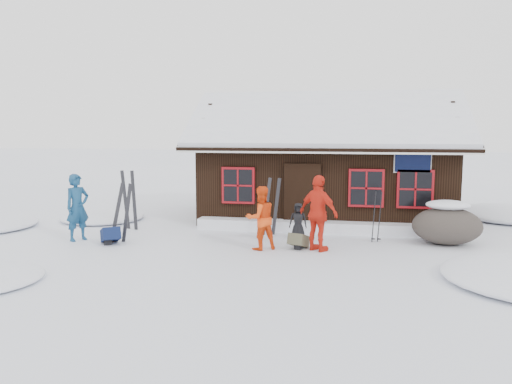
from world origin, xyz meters
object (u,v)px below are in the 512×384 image
at_px(skier_teal, 77,207).
at_px(skier_orange_right, 319,213).
at_px(ski_pair_left, 122,213).
at_px(backpack_blue, 111,238).
at_px(skier_orange_left, 261,218).
at_px(ski_poles, 377,217).
at_px(boulder, 447,224).
at_px(backpack_olive, 299,243).
at_px(skier_crouched, 298,221).

height_order(skier_teal, skier_orange_right, skier_orange_right).
relative_size(ski_pair_left, backpack_blue, 2.78).
distance_m(skier_teal, skier_orange_left, 5.19).
height_order(ski_pair_left, ski_poles, ski_pair_left).
distance_m(boulder, backpack_olive, 4.09).
bearing_deg(skier_orange_left, skier_teal, -34.51).
height_order(skier_orange_right, boulder, skier_orange_right).
bearing_deg(boulder, skier_crouched, -179.17).
relative_size(skier_orange_left, backpack_blue, 2.69).
height_order(skier_orange_right, backpack_olive, skier_orange_right).
xyz_separation_m(skier_orange_left, boulder, (4.84, 1.49, -0.28)).
relative_size(skier_orange_right, boulder, 1.06).
bearing_deg(ski_poles, skier_orange_right, -138.45).
distance_m(skier_teal, backpack_blue, 1.33).
relative_size(boulder, ski_poles, 1.27).
xyz_separation_m(skier_orange_left, ski_pair_left, (-3.86, 0.08, -0.01)).
bearing_deg(boulder, skier_teal, -172.11).
xyz_separation_m(boulder, ski_poles, (-1.85, -0.05, 0.14)).
relative_size(skier_orange_left, ski_poles, 1.14).
distance_m(skier_orange_left, backpack_blue, 4.17).
bearing_deg(ski_pair_left, skier_crouched, 12.78).
bearing_deg(backpack_olive, boulder, 35.21).
distance_m(skier_orange_right, boulder, 3.66).
relative_size(skier_orange_left, backpack_olive, 3.04).
bearing_deg(backpack_olive, skier_orange_right, 0.60).
bearing_deg(skier_teal, ski_pair_left, -60.02).
bearing_deg(skier_teal, backpack_olive, -57.69).
height_order(skier_teal, backpack_blue, skier_teal).
xyz_separation_m(ski_poles, backpack_olive, (-2.03, -1.18, -0.53)).
bearing_deg(backpack_olive, backpack_blue, -158.29).
bearing_deg(skier_orange_right, boulder, -123.66).
height_order(skier_orange_left, backpack_olive, skier_orange_left).
distance_m(skier_orange_right, backpack_blue, 5.66).
distance_m(skier_orange_right, ski_pair_left, 5.34).
bearing_deg(skier_teal, skier_orange_right, -59.16).
height_order(skier_crouched, backpack_blue, skier_crouched).
bearing_deg(backpack_blue, boulder, -25.54).
bearing_deg(backpack_blue, skier_orange_left, -34.11).
relative_size(skier_crouched, backpack_blue, 1.68).
bearing_deg(ski_pair_left, backpack_olive, -1.19).
distance_m(skier_orange_left, ski_pair_left, 3.86).
height_order(skier_orange_left, ski_poles, skier_orange_left).
relative_size(boulder, backpack_olive, 3.38).
xyz_separation_m(skier_teal, backpack_blue, (1.07, -0.21, -0.77)).
bearing_deg(boulder, skier_orange_right, -157.54).
bearing_deg(backpack_blue, skier_orange_right, -33.52).
xyz_separation_m(boulder, backpack_olive, (-3.88, -1.23, -0.40)).
bearing_deg(ski_poles, ski_pair_left, -168.78).
relative_size(boulder, backpack_blue, 2.99).
bearing_deg(skier_orange_right, skier_crouched, -30.09).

